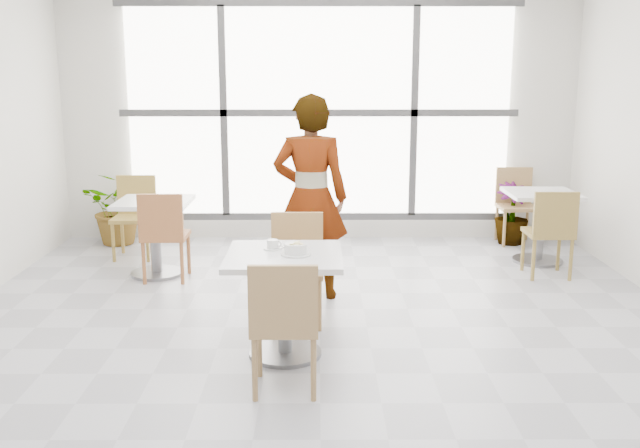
{
  "coord_description": "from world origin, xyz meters",
  "views": [
    {
      "loc": [
        -0.02,
        -4.91,
        2.01
      ],
      "look_at": [
        0.0,
        -0.3,
        1.0
      ],
      "focal_mm": 40.12,
      "sensor_mm": 36.0,
      "label": 1
    }
  ],
  "objects_px": {
    "bg_chair_left_near": "(164,231)",
    "main_table": "(284,285)",
    "bg_chair_left_far": "(135,211)",
    "plant_right": "(511,213)",
    "bg_table_right": "(540,217)",
    "bg_chair_right_near": "(551,228)",
    "chair_near": "(284,318)",
    "chair_far": "(297,260)",
    "person": "(311,198)",
    "coffee_cup": "(273,245)",
    "plant_left": "(120,208)",
    "bg_chair_right_far": "(515,200)",
    "bg_table_left": "(155,227)",
    "oatmeal_bowl": "(296,249)"
  },
  "relations": [
    {
      "from": "oatmeal_bowl",
      "to": "plant_right",
      "type": "bearing_deg",
      "value": 54.39
    },
    {
      "from": "bg_chair_right_near",
      "to": "bg_chair_right_far",
      "type": "relative_size",
      "value": 1.0
    },
    {
      "from": "chair_far",
      "to": "oatmeal_bowl",
      "type": "distance_m",
      "value": 0.83
    },
    {
      "from": "bg_table_right",
      "to": "bg_chair_left_far",
      "type": "distance_m",
      "value": 4.31
    },
    {
      "from": "chair_near",
      "to": "bg_chair_left_near",
      "type": "xyz_separation_m",
      "value": [
        -1.26,
        2.43,
        0.0
      ]
    },
    {
      "from": "bg_chair_left_near",
      "to": "bg_chair_right_near",
      "type": "height_order",
      "value": "same"
    },
    {
      "from": "bg_chair_left_far",
      "to": "bg_chair_left_near",
      "type": "bearing_deg",
      "value": -62.1
    },
    {
      "from": "oatmeal_bowl",
      "to": "bg_chair_left_far",
      "type": "bearing_deg",
      "value": 122.95
    },
    {
      "from": "person",
      "to": "bg_chair_right_near",
      "type": "xyz_separation_m",
      "value": [
        2.31,
        0.56,
        -0.4
      ]
    },
    {
      "from": "bg_chair_left_far",
      "to": "plant_right",
      "type": "relative_size",
      "value": 1.22
    },
    {
      "from": "oatmeal_bowl",
      "to": "bg_table_right",
      "type": "bearing_deg",
      "value": 45.72
    },
    {
      "from": "person",
      "to": "bg_table_right",
      "type": "distance_m",
      "value": 2.69
    },
    {
      "from": "bg_chair_left_far",
      "to": "bg_chair_right_far",
      "type": "bearing_deg",
      "value": 8.25
    },
    {
      "from": "bg_chair_right_near",
      "to": "bg_chair_left_far",
      "type": "bearing_deg",
      "value": -11.6
    },
    {
      "from": "person",
      "to": "bg_chair_right_far",
      "type": "relative_size",
      "value": 2.07
    },
    {
      "from": "main_table",
      "to": "bg_chair_right_far",
      "type": "xyz_separation_m",
      "value": [
        2.54,
        3.4,
        -0.02
      ]
    },
    {
      "from": "bg_chair_right_far",
      "to": "plant_left",
      "type": "xyz_separation_m",
      "value": [
        -4.6,
        -0.08,
        -0.08
      ]
    },
    {
      "from": "bg_chair_left_near",
      "to": "plant_right",
      "type": "height_order",
      "value": "bg_chair_left_near"
    },
    {
      "from": "chair_near",
      "to": "bg_chair_right_near",
      "type": "relative_size",
      "value": 1.0
    },
    {
      "from": "main_table",
      "to": "plant_left",
      "type": "relative_size",
      "value": 0.94
    },
    {
      "from": "chair_far",
      "to": "bg_chair_left_far",
      "type": "bearing_deg",
      "value": 131.61
    },
    {
      "from": "bg_chair_left_far",
      "to": "coffee_cup",
      "type": "bearing_deg",
      "value": -58.02
    },
    {
      "from": "oatmeal_bowl",
      "to": "plant_right",
      "type": "relative_size",
      "value": 0.29
    },
    {
      "from": "coffee_cup",
      "to": "plant_left",
      "type": "relative_size",
      "value": 0.19
    },
    {
      "from": "chair_far",
      "to": "bg_table_right",
      "type": "distance_m",
      "value": 3.06
    },
    {
      "from": "oatmeal_bowl",
      "to": "plant_left",
      "type": "height_order",
      "value": "plant_left"
    },
    {
      "from": "main_table",
      "to": "bg_chair_right_far",
      "type": "relative_size",
      "value": 0.92
    },
    {
      "from": "chair_near",
      "to": "chair_far",
      "type": "bearing_deg",
      "value": -91.66
    },
    {
      "from": "main_table",
      "to": "bg_table_right",
      "type": "distance_m",
      "value": 3.58
    },
    {
      "from": "chair_near",
      "to": "oatmeal_bowl",
      "type": "distance_m",
      "value": 0.66
    },
    {
      "from": "bg_chair_left_far",
      "to": "oatmeal_bowl",
      "type": "bearing_deg",
      "value": -57.05
    },
    {
      "from": "bg_chair_left_far",
      "to": "bg_chair_right_far",
      "type": "height_order",
      "value": "same"
    },
    {
      "from": "chair_far",
      "to": "person",
      "type": "height_order",
      "value": "person"
    },
    {
      "from": "main_table",
      "to": "bg_chair_right_far",
      "type": "bearing_deg",
      "value": 53.2
    },
    {
      "from": "oatmeal_bowl",
      "to": "bg_chair_left_near",
      "type": "distance_m",
      "value": 2.29
    },
    {
      "from": "chair_near",
      "to": "bg_chair_left_far",
      "type": "distance_m",
      "value": 3.83
    },
    {
      "from": "chair_near",
      "to": "person",
      "type": "xyz_separation_m",
      "value": [
        0.14,
        1.98,
        0.4
      ]
    },
    {
      "from": "chair_near",
      "to": "bg_table_left",
      "type": "relative_size",
      "value": 1.16
    },
    {
      "from": "oatmeal_bowl",
      "to": "coffee_cup",
      "type": "xyz_separation_m",
      "value": [
        -0.17,
        0.16,
        -0.01
      ]
    },
    {
      "from": "coffee_cup",
      "to": "plant_left",
      "type": "bearing_deg",
      "value": 121.65
    },
    {
      "from": "person",
      "to": "plant_right",
      "type": "bearing_deg",
      "value": -136.07
    },
    {
      "from": "bg_table_right",
      "to": "person",
      "type": "bearing_deg",
      "value": -154.31
    },
    {
      "from": "bg_chair_right_far",
      "to": "main_table",
      "type": "bearing_deg",
      "value": -126.8
    },
    {
      "from": "bg_table_left",
      "to": "bg_chair_left_far",
      "type": "xyz_separation_m",
      "value": [
        -0.38,
        0.74,
        0.01
      ]
    },
    {
      "from": "bg_chair_right_far",
      "to": "chair_far",
      "type": "bearing_deg",
      "value": -132.99
    },
    {
      "from": "oatmeal_bowl",
      "to": "bg_table_left",
      "type": "xyz_separation_m",
      "value": [
        -1.45,
        2.08,
        -0.31
      ]
    },
    {
      "from": "bg_chair_left_near",
      "to": "plant_right",
      "type": "bearing_deg",
      "value": -157.98
    },
    {
      "from": "bg_table_left",
      "to": "chair_far",
      "type": "bearing_deg",
      "value": -42.24
    },
    {
      "from": "bg_chair_right_near",
      "to": "bg_chair_right_far",
      "type": "xyz_separation_m",
      "value": [
        0.06,
        1.49,
        0.0
      ]
    },
    {
      "from": "bg_chair_left_near",
      "to": "main_table",
      "type": "bearing_deg",
      "value": 124.17
    }
  ]
}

